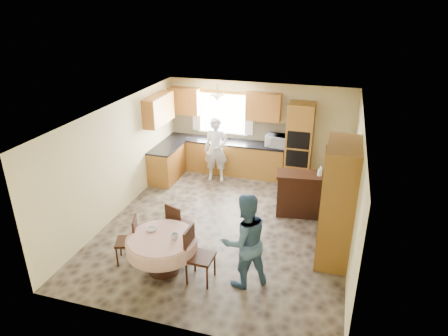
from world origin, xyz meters
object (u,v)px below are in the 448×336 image
object	(u,v)px
oven_tower	(299,143)
person_dining	(245,241)
chair_right	(196,252)
person_sink	(216,150)
dining_table	(162,245)
sideboard	(305,196)
chair_back	(177,223)
cupboard	(338,203)
chair_left	(130,238)

from	to	relation	value
oven_tower	person_dining	xyz separation A→B (m)	(-0.35, -4.40, -0.21)
chair_right	person_sink	xyz separation A→B (m)	(-0.91, 4.00, 0.30)
dining_table	chair_right	xyz separation A→B (m)	(0.65, -0.05, 0.01)
oven_tower	person_dining	distance (m)	4.42
sideboard	chair_back	world-z (taller)	sideboard
cupboard	chair_right	bearing A→B (deg)	-147.86
cupboard	person_dining	xyz separation A→B (m)	(-1.42, -1.25, -0.29)
cupboard	chair_left	xyz separation A→B (m)	(-3.57, -1.25, -0.63)
oven_tower	person_sink	distance (m)	2.16
chair_back	sideboard	bearing A→B (deg)	-118.51
chair_back	cupboard	bearing A→B (deg)	-148.91
sideboard	chair_back	bearing A→B (deg)	-146.66
sideboard	dining_table	bearing A→B (deg)	-136.15
oven_tower	person_sink	world-z (taller)	oven_tower
sideboard	chair_back	distance (m)	2.99
cupboard	chair_back	distance (m)	3.05
sideboard	chair_left	world-z (taller)	sideboard
dining_table	chair_back	distance (m)	0.81
sideboard	cupboard	xyz separation A→B (m)	(0.68, -1.41, 0.67)
chair_back	dining_table	bearing A→B (deg)	114.42
sideboard	dining_table	xyz separation A→B (m)	(-2.20, -2.76, 0.08)
sideboard	cupboard	world-z (taller)	cupboard
chair_left	person_dining	xyz separation A→B (m)	(2.15, -0.00, 0.35)
chair_left	person_dining	world-z (taller)	person_dining
chair_left	oven_tower	bearing A→B (deg)	130.42
oven_tower	chair_back	xyz separation A→B (m)	(-1.87, -3.70, -0.55)
oven_tower	dining_table	distance (m)	4.88
oven_tower	chair_left	bearing A→B (deg)	-119.56
cupboard	person_sink	xyz separation A→B (m)	(-3.15, 2.60, -0.28)
chair_left	chair_back	bearing A→B (deg)	118.32
person_dining	chair_left	bearing A→B (deg)	-37.09
person_sink	person_dining	xyz separation A→B (m)	(1.73, -3.85, -0.01)
chair_right	person_dining	distance (m)	0.88
sideboard	chair_back	size ratio (longest dim) A/B	1.42
oven_tower	person_dining	size ratio (longest dim) A/B	1.25
oven_tower	cupboard	distance (m)	3.33
dining_table	sideboard	bearing A→B (deg)	51.48
sideboard	dining_table	world-z (taller)	sideboard
chair_left	chair_right	distance (m)	1.34
chair_back	person_sink	xyz separation A→B (m)	(-0.21, 3.15, 0.34)
chair_right	chair_back	bearing A→B (deg)	41.15
chair_right	person_dining	size ratio (longest dim) A/B	0.60
person_dining	person_sink	bearing A→B (deg)	-102.92
chair_right	person_sink	distance (m)	4.12
chair_back	person_dining	xyz separation A→B (m)	(1.52, -0.71, 0.34)
cupboard	dining_table	bearing A→B (deg)	-154.85
cupboard	chair_back	size ratio (longest dim) A/B	2.46
cupboard	chair_back	bearing A→B (deg)	-169.44
person_sink	person_dining	distance (m)	4.22
sideboard	oven_tower	bearing A→B (deg)	94.87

